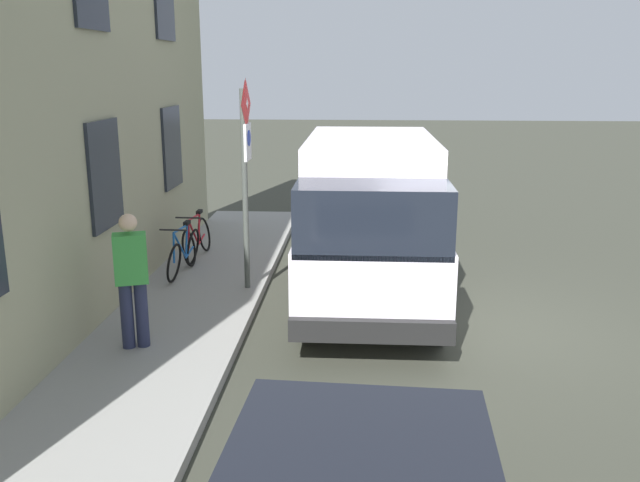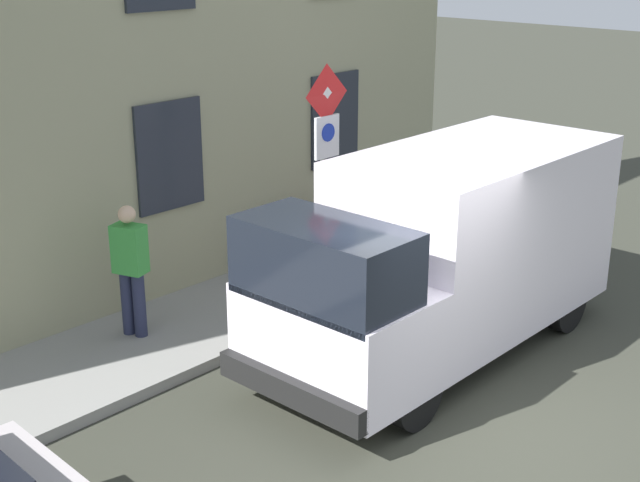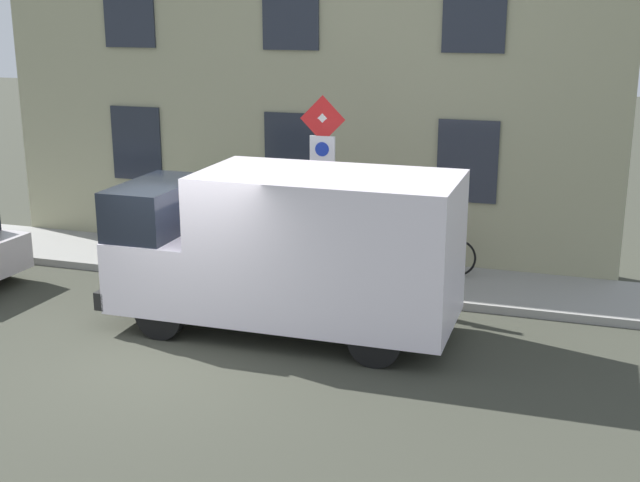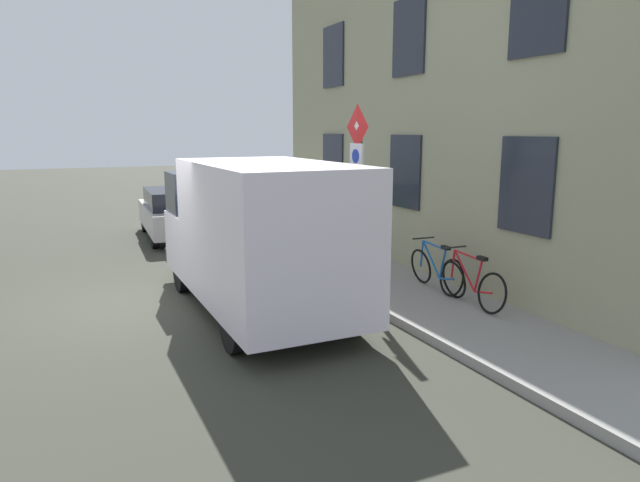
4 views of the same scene
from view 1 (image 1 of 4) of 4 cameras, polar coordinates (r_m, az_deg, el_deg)
name	(u,v)px [view 1 (image 1 of 4)]	position (r m, az deg, el deg)	size (l,w,h in m)	color
ground_plane	(464,328)	(9.87, 12.06, -7.15)	(80.00, 80.00, 0.00)	#35372D
sidewalk_slab	(182,317)	(10.07, -11.51, -6.26)	(2.01, 14.28, 0.14)	gray
building_facade	(71,86)	(9.90, -20.23, 12.17)	(0.75, 12.28, 6.67)	#9B9A77
sign_post_stacked	(246,155)	(10.52, -6.22, 7.21)	(0.15, 0.56, 3.16)	#474C47
delivery_van	(370,215)	(10.62, 4.24, 2.18)	(2.01, 5.33, 2.50)	white
bicycle_red	(197,239)	(12.67, -10.34, 0.16)	(0.46, 1.71, 0.89)	black
bicycle_blue	(184,252)	(11.80, -11.41, -0.94)	(0.46, 1.71, 0.89)	black
pedestrian	(132,276)	(8.68, -15.58, -2.88)	(0.46, 0.38, 1.72)	#262B47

